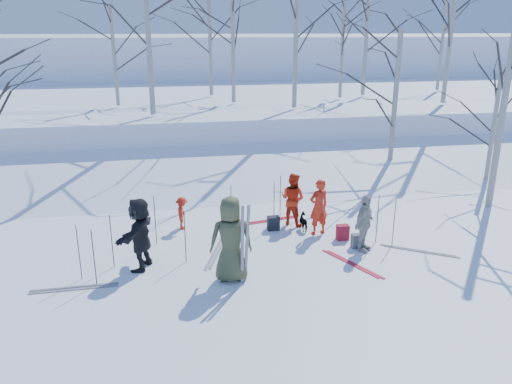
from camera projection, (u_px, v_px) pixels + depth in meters
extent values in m
plane|color=white|center=(267.00, 259.00, 12.48)|extent=(120.00, 120.00, 0.00)
cube|color=white|center=(229.00, 177.00, 18.98)|extent=(70.00, 9.49, 4.12)
cube|color=white|center=(205.00, 113.00, 28.06)|extent=(70.00, 18.00, 2.20)
cube|color=white|center=(185.00, 68.00, 47.37)|extent=(90.00, 30.00, 6.00)
imported|color=#41482B|center=(231.00, 239.00, 11.19)|extent=(1.02, 0.70, 1.99)
imported|color=red|center=(319.00, 207.00, 13.83)|extent=(0.66, 0.52, 1.60)
imported|color=red|center=(293.00, 199.00, 14.54)|extent=(0.95, 0.95, 1.55)
imported|color=red|center=(182.00, 213.00, 14.27)|extent=(0.43, 0.66, 0.96)
imported|color=beige|center=(364.00, 223.00, 12.77)|extent=(0.91, 0.86, 1.51)
imported|color=black|center=(140.00, 234.00, 11.79)|extent=(1.09, 1.72, 1.77)
imported|color=black|center=(305.00, 222.00, 14.26)|extent=(0.33, 0.60, 0.48)
cube|color=silver|center=(242.00, 245.00, 11.00)|extent=(0.08, 0.16, 1.90)
cube|color=silver|center=(247.00, 244.00, 11.08)|extent=(0.14, 0.23, 1.89)
cylinder|color=black|center=(94.00, 258.00, 11.05)|extent=(0.02, 0.02, 1.34)
cylinder|color=black|center=(377.00, 219.00, 13.31)|extent=(0.02, 0.02, 1.34)
cylinder|color=black|center=(280.00, 197.00, 15.07)|extent=(0.02, 0.02, 1.34)
cylinder|color=black|center=(79.00, 253.00, 11.30)|extent=(0.02, 0.02, 1.34)
cylinder|color=black|center=(185.00, 237.00, 12.17)|extent=(0.02, 0.02, 1.34)
cylinder|color=black|center=(155.00, 221.00, 13.20)|extent=(0.02, 0.02, 1.34)
cylinder|color=black|center=(231.00, 208.00, 14.12)|extent=(0.02, 0.02, 1.34)
cylinder|color=black|center=(394.00, 222.00, 13.07)|extent=(0.02, 0.02, 1.34)
cylinder|color=black|center=(112.00, 241.00, 11.90)|extent=(0.02, 0.02, 1.34)
cylinder|color=black|center=(274.00, 204.00, 14.45)|extent=(0.02, 0.02, 1.34)
cube|color=maroon|center=(343.00, 232.00, 13.62)|extent=(0.32, 0.22, 0.42)
cube|color=#55565C|center=(357.00, 241.00, 13.11)|extent=(0.30, 0.20, 0.38)
cube|color=black|center=(273.00, 223.00, 14.29)|extent=(0.34, 0.24, 0.40)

